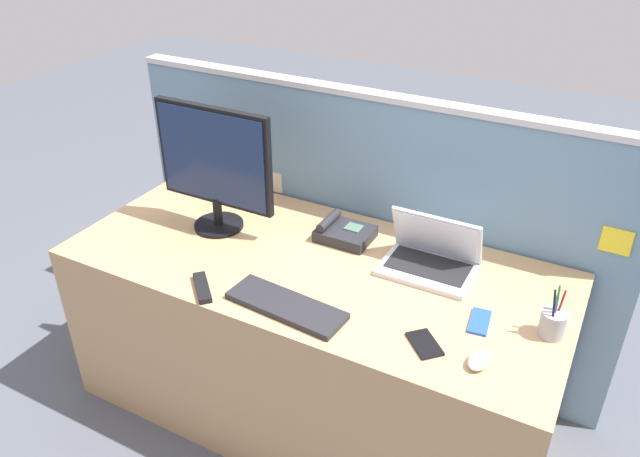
% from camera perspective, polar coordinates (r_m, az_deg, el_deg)
% --- Properties ---
extents(ground_plane, '(10.00, 10.00, 0.00)m').
position_cam_1_polar(ground_plane, '(2.78, -0.51, -15.82)').
color(ground_plane, '#4C515B').
extents(desk, '(1.87, 0.82, 0.73)m').
position_cam_1_polar(desk, '(2.53, -0.54, -10.07)').
color(desk, tan).
rests_on(desk, ground_plane).
extents(cubicle_divider, '(2.18, 0.08, 1.26)m').
position_cam_1_polar(cubicle_divider, '(2.70, 4.01, -0.25)').
color(cubicle_divider, '#6084A3').
rests_on(cubicle_divider, ground_plane).
extents(desktop_monitor, '(0.51, 0.20, 0.51)m').
position_cam_1_polar(desktop_monitor, '(2.44, -9.68, 5.95)').
color(desktop_monitor, black).
rests_on(desktop_monitor, desk).
extents(laptop, '(0.33, 0.23, 0.21)m').
position_cam_1_polar(laptop, '(2.28, 10.16, -2.48)').
color(laptop, silver).
rests_on(laptop, desk).
extents(desk_phone, '(0.21, 0.17, 0.08)m').
position_cam_1_polar(desk_phone, '(2.44, 2.17, -0.35)').
color(desk_phone, '#232328').
rests_on(desk_phone, desk).
extents(keyboard_main, '(0.42, 0.17, 0.02)m').
position_cam_1_polar(keyboard_main, '(2.08, -3.13, -7.10)').
color(keyboard_main, '#232328').
rests_on(keyboard_main, desk).
extents(computer_mouse_right_hand, '(0.07, 0.11, 0.03)m').
position_cam_1_polar(computer_mouse_right_hand, '(1.92, 14.43, -11.63)').
color(computer_mouse_right_hand, silver).
rests_on(computer_mouse_right_hand, desk).
extents(pen_cup, '(0.08, 0.08, 0.18)m').
position_cam_1_polar(pen_cup, '(2.07, 20.59, -8.16)').
color(pen_cup, '#99999E').
rests_on(pen_cup, desk).
extents(cell_phone_black_slab, '(0.14, 0.14, 0.01)m').
position_cam_1_polar(cell_phone_black_slab, '(1.96, 9.59, -10.41)').
color(cell_phone_black_slab, black).
rests_on(cell_phone_black_slab, desk).
extents(cell_phone_blue_case, '(0.08, 0.14, 0.01)m').
position_cam_1_polar(cell_phone_blue_case, '(2.08, 14.45, -8.28)').
color(cell_phone_blue_case, blue).
rests_on(cell_phone_blue_case, desk).
extents(tv_remote, '(0.15, 0.15, 0.02)m').
position_cam_1_polar(tv_remote, '(2.20, -10.76, -5.35)').
color(tv_remote, black).
rests_on(tv_remote, desk).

